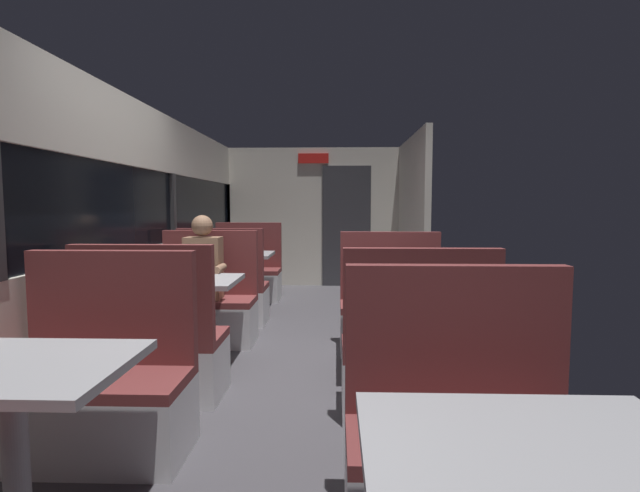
{
  "coord_description": "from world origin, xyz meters",
  "views": [
    {
      "loc": [
        0.38,
        -3.89,
        1.36
      ],
      "look_at": [
        0.18,
        1.93,
        0.86
      ],
      "focal_mm": 27.1,
      "sensor_mm": 36.0,
      "label": 1
    }
  ],
  "objects_px": {
    "dining_table_mid_window": "(184,291)",
    "bench_front_aisle_facing_entry": "(463,458)",
    "dining_table_front_aisle": "(537,485)",
    "bench_rear_aisle_facing_entry": "(391,315)",
    "bench_near_window_facing_entry": "(101,395)",
    "coffee_cup_primary": "(204,275)",
    "bench_mid_window_facing_entry": "(207,309)",
    "bench_rear_aisle_facing_end": "(416,365)",
    "bench_mid_window_facing_end": "(154,353)",
    "dining_table_rear_aisle": "(402,297)",
    "bench_far_window_facing_end": "(225,295)",
    "bench_far_window_facing_entry": "(247,277)",
    "seated_passenger": "(205,290)",
    "dining_table_far_window": "(237,261)",
    "dining_table_near_window": "(12,388)"
  },
  "relations": [
    {
      "from": "bench_near_window_facing_entry",
      "to": "bench_rear_aisle_facing_entry",
      "type": "height_order",
      "value": "same"
    },
    {
      "from": "bench_far_window_facing_end",
      "to": "dining_table_rear_aisle",
      "type": "distance_m",
      "value": 2.46
    },
    {
      "from": "dining_table_front_aisle",
      "to": "bench_rear_aisle_facing_end",
      "type": "height_order",
      "value": "bench_rear_aisle_facing_end"
    },
    {
      "from": "dining_table_mid_window",
      "to": "bench_front_aisle_facing_entry",
      "type": "xyz_separation_m",
      "value": [
        1.79,
        -2.05,
        -0.31
      ]
    },
    {
      "from": "dining_table_front_aisle",
      "to": "bench_rear_aisle_facing_entry",
      "type": "distance_m",
      "value": 3.27
    },
    {
      "from": "seated_passenger",
      "to": "bench_front_aisle_facing_entry",
      "type": "bearing_deg",
      "value": -56.25
    },
    {
      "from": "bench_mid_window_facing_entry",
      "to": "dining_table_front_aisle",
      "type": "height_order",
      "value": "bench_mid_window_facing_entry"
    },
    {
      "from": "bench_front_aisle_facing_entry",
      "to": "seated_passenger",
      "type": "bearing_deg",
      "value": 123.75
    },
    {
      "from": "dining_table_rear_aisle",
      "to": "bench_rear_aisle_facing_entry",
      "type": "bearing_deg",
      "value": 90.0
    },
    {
      "from": "bench_mid_window_facing_entry",
      "to": "bench_rear_aisle_facing_end",
      "type": "height_order",
      "value": "same"
    },
    {
      "from": "bench_mid_window_facing_end",
      "to": "bench_far_window_facing_entry",
      "type": "relative_size",
      "value": 1.0
    },
    {
      "from": "dining_table_front_aisle",
      "to": "bench_rear_aisle_facing_end",
      "type": "bearing_deg",
      "value": 90.0
    },
    {
      "from": "bench_near_window_facing_entry",
      "to": "bench_far_window_facing_end",
      "type": "bearing_deg",
      "value": 90.0
    },
    {
      "from": "bench_near_window_facing_entry",
      "to": "bench_rear_aisle_facing_entry",
      "type": "relative_size",
      "value": 1.0
    },
    {
      "from": "bench_mid_window_facing_end",
      "to": "bench_front_aisle_facing_entry",
      "type": "distance_m",
      "value": 2.24
    },
    {
      "from": "bench_mid_window_facing_end",
      "to": "dining_table_front_aisle",
      "type": "distance_m",
      "value": 2.74
    },
    {
      "from": "dining_table_near_window",
      "to": "dining_table_far_window",
      "type": "distance_m",
      "value": 4.3
    },
    {
      "from": "bench_near_window_facing_entry",
      "to": "bench_rear_aisle_facing_end",
      "type": "xyz_separation_m",
      "value": [
        1.79,
        0.55,
        0.0
      ]
    },
    {
      "from": "dining_table_near_window",
      "to": "dining_table_front_aisle",
      "type": "xyz_separation_m",
      "value": [
        1.79,
        -0.6,
        0.0
      ]
    },
    {
      "from": "bench_near_window_facing_entry",
      "to": "dining_table_mid_window",
      "type": "distance_m",
      "value": 1.48
    },
    {
      "from": "bench_near_window_facing_entry",
      "to": "coffee_cup_primary",
      "type": "height_order",
      "value": "bench_near_window_facing_entry"
    },
    {
      "from": "dining_table_mid_window",
      "to": "dining_table_front_aisle",
      "type": "distance_m",
      "value": 3.28
    },
    {
      "from": "bench_far_window_facing_end",
      "to": "bench_rear_aisle_facing_end",
      "type": "bearing_deg",
      "value": -52.72
    },
    {
      "from": "bench_rear_aisle_facing_entry",
      "to": "coffee_cup_primary",
      "type": "height_order",
      "value": "bench_rear_aisle_facing_entry"
    },
    {
      "from": "bench_rear_aisle_facing_end",
      "to": "bench_front_aisle_facing_entry",
      "type": "bearing_deg",
      "value": -90.0
    },
    {
      "from": "bench_mid_window_facing_entry",
      "to": "bench_far_window_facing_entry",
      "type": "bearing_deg",
      "value": 90.0
    },
    {
      "from": "bench_rear_aisle_facing_entry",
      "to": "bench_rear_aisle_facing_end",
      "type": "bearing_deg",
      "value": -90.0
    },
    {
      "from": "bench_far_window_facing_entry",
      "to": "seated_passenger",
      "type": "xyz_separation_m",
      "value": [
        0.0,
        -2.22,
        0.21
      ]
    },
    {
      "from": "dining_table_near_window",
      "to": "bench_rear_aisle_facing_end",
      "type": "xyz_separation_m",
      "value": [
        1.79,
        1.25,
        -0.31
      ]
    },
    {
      "from": "dining_table_far_window",
      "to": "bench_mid_window_facing_end",
      "type": "bearing_deg",
      "value": -90.0
    },
    {
      "from": "dining_table_mid_window",
      "to": "bench_far_window_facing_entry",
      "type": "relative_size",
      "value": 0.82
    },
    {
      "from": "bench_far_window_facing_end",
      "to": "bench_far_window_facing_entry",
      "type": "xyz_separation_m",
      "value": [
        0.0,
        1.4,
        0.0
      ]
    },
    {
      "from": "bench_far_window_facing_entry",
      "to": "seated_passenger",
      "type": "height_order",
      "value": "seated_passenger"
    },
    {
      "from": "bench_mid_window_facing_end",
      "to": "dining_table_front_aisle",
      "type": "height_order",
      "value": "bench_mid_window_facing_end"
    },
    {
      "from": "dining_table_far_window",
      "to": "coffee_cup_primary",
      "type": "bearing_deg",
      "value": -85.09
    },
    {
      "from": "bench_rear_aisle_facing_entry",
      "to": "dining_table_rear_aisle",
      "type": "bearing_deg",
      "value": -90.0
    },
    {
      "from": "bench_mid_window_facing_end",
      "to": "bench_front_aisle_facing_entry",
      "type": "xyz_separation_m",
      "value": [
        1.79,
        -1.35,
        0.0
      ]
    },
    {
      "from": "bench_far_window_facing_end",
      "to": "dining_table_mid_window",
      "type": "bearing_deg",
      "value": -90.0
    },
    {
      "from": "bench_rear_aisle_facing_end",
      "to": "dining_table_mid_window",
      "type": "bearing_deg",
      "value": 153.32
    },
    {
      "from": "bench_near_window_facing_entry",
      "to": "dining_table_front_aisle",
      "type": "relative_size",
      "value": 1.22
    },
    {
      "from": "bench_far_window_facing_entry",
      "to": "bench_rear_aisle_facing_entry",
      "type": "relative_size",
      "value": 1.0
    },
    {
      "from": "bench_near_window_facing_entry",
      "to": "bench_far_window_facing_end",
      "type": "height_order",
      "value": "same"
    },
    {
      "from": "dining_table_mid_window",
      "to": "bench_far_window_facing_end",
      "type": "bearing_deg",
      "value": 90.0
    },
    {
      "from": "bench_mid_window_facing_end",
      "to": "dining_table_rear_aisle",
      "type": "height_order",
      "value": "bench_mid_window_facing_end"
    },
    {
      "from": "dining_table_rear_aisle",
      "to": "bench_rear_aisle_facing_end",
      "type": "height_order",
      "value": "bench_rear_aisle_facing_end"
    },
    {
      "from": "dining_table_front_aisle",
      "to": "dining_table_rear_aisle",
      "type": "relative_size",
      "value": 1.0
    },
    {
      "from": "dining_table_far_window",
      "to": "bench_front_aisle_facing_entry",
      "type": "relative_size",
      "value": 0.82
    },
    {
      "from": "bench_far_window_facing_end",
      "to": "bench_rear_aisle_facing_entry",
      "type": "relative_size",
      "value": 1.0
    },
    {
      "from": "bench_near_window_facing_entry",
      "to": "coffee_cup_primary",
      "type": "bearing_deg",
      "value": 82.18
    },
    {
      "from": "bench_mid_window_facing_end",
      "to": "bench_rear_aisle_facing_end",
      "type": "distance_m",
      "value": 1.8
    }
  ]
}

